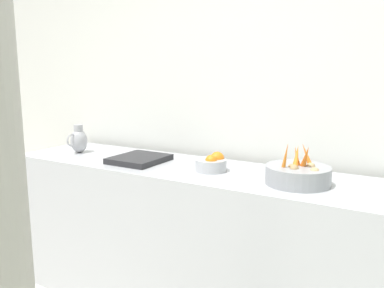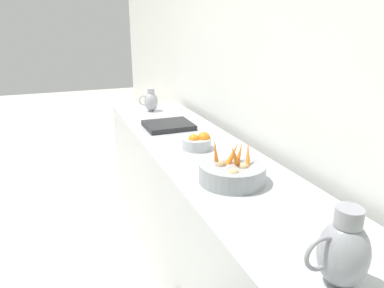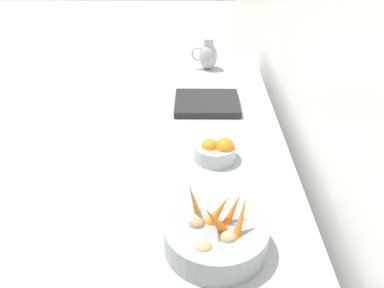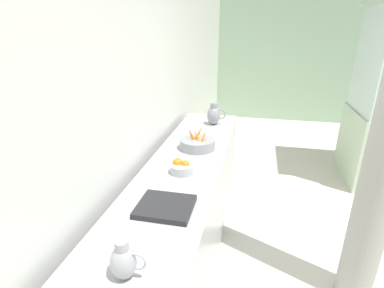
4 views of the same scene
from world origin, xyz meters
name	(u,v)px [view 1 (image 1 of 4)]	position (x,y,z in m)	size (l,w,h in m)	color
tile_wall_left	(350,72)	(-1.95, 0.53, 1.50)	(0.10, 8.54, 3.00)	silver
prep_counter	(235,251)	(-1.53, 0.03, 0.47)	(0.62, 3.06, 0.94)	#ADAFB5
vegetable_colander	(298,174)	(-1.49, 0.38, 0.99)	(0.33, 0.33, 0.23)	gray
orange_bowl	(212,164)	(-1.51, -0.12, 0.98)	(0.18, 0.18, 0.11)	#ADAFB5
metal_pitcher_short	(79,140)	(-1.51, -1.18, 1.03)	(0.17, 0.12, 0.20)	#A3A3A8
counter_sink_basin	(139,159)	(-1.49, -0.63, 0.95)	(0.34, 0.30, 0.04)	#232326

